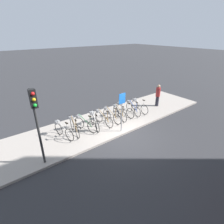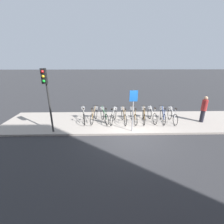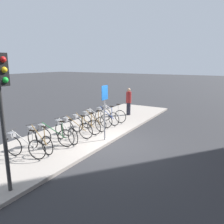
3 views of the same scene
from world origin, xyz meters
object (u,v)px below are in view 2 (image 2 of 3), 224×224
at_px(parked_bicycle_8, 163,115).
at_px(traffic_light, 46,88).
at_px(parked_bicycle_1, 94,115).
at_px(parked_bicycle_3, 114,115).
at_px(parked_bicycle_6, 144,115).
at_px(parked_bicycle_7, 152,114).
at_px(sign_post, 133,104).
at_px(parked_bicycle_9, 172,115).
at_px(pedestrian, 204,109).
at_px(parked_bicycle_0, 84,115).
at_px(parked_bicycle_5, 133,115).
at_px(parked_bicycle_2, 104,115).
at_px(parked_bicycle_4, 124,115).

bearing_deg(parked_bicycle_8, traffic_light, -168.02).
height_order(parked_bicycle_1, parked_bicycle_3, same).
relative_size(parked_bicycle_6, parked_bicycle_7, 0.99).
distance_m(parked_bicycle_7, sign_post, 2.46).
relative_size(parked_bicycle_9, pedestrian, 1.00).
height_order(parked_bicycle_3, sign_post, sign_post).
relative_size(parked_bicycle_1, parked_bicycle_3, 1.02).
distance_m(parked_bicycle_3, traffic_light, 4.32).
xyz_separation_m(parked_bicycle_3, traffic_light, (-3.52, -1.42, 2.07)).
xyz_separation_m(parked_bicycle_1, pedestrian, (7.12, -0.26, 0.46)).
bearing_deg(parked_bicycle_1, parked_bicycle_8, -1.85).
height_order(parked_bicycle_0, parked_bicycle_3, same).
distance_m(parked_bicycle_3, sign_post, 2.07).
bearing_deg(parked_bicycle_0, parked_bicycle_1, 0.17).
distance_m(parked_bicycle_0, parked_bicycle_6, 3.96).
bearing_deg(sign_post, parked_bicycle_3, 126.79).
distance_m(parked_bicycle_3, parked_bicycle_8, 3.24).
xyz_separation_m(parked_bicycle_1, parked_bicycle_5, (2.59, -0.13, 0.00)).
bearing_deg(parked_bicycle_3, traffic_light, -158.02).
height_order(parked_bicycle_2, parked_bicycle_8, same).
distance_m(parked_bicycle_3, parked_bicycle_7, 2.57).
bearing_deg(traffic_light, parked_bicycle_0, 45.57).
xyz_separation_m(parked_bicycle_3, pedestrian, (5.84, -0.10, 0.46)).
xyz_separation_m(parked_bicycle_8, parked_bicycle_9, (0.63, -0.01, 0.00)).
distance_m(parked_bicycle_3, parked_bicycle_5, 1.31).
height_order(parked_bicycle_1, traffic_light, traffic_light).
bearing_deg(parked_bicycle_1, parked_bicycle_6, -2.38).
height_order(parked_bicycle_1, parked_bicycle_8, same).
xyz_separation_m(parked_bicycle_1, parked_bicycle_7, (3.84, 0.00, 0.00)).
xyz_separation_m(parked_bicycle_0, parked_bicycle_8, (5.21, -0.14, 0.00)).
distance_m(pedestrian, sign_post, 5.03).
bearing_deg(parked_bicycle_8, parked_bicycle_7, 167.90).
relative_size(parked_bicycle_8, sign_post, 0.72).
distance_m(parked_bicycle_1, parked_bicycle_7, 3.84).
relative_size(parked_bicycle_4, parked_bicycle_8, 1.01).
distance_m(parked_bicycle_5, sign_post, 1.84).
height_order(parked_bicycle_6, parked_bicycle_7, same).
bearing_deg(parked_bicycle_0, parked_bicycle_3, -4.61).
xyz_separation_m(parked_bicycle_7, sign_post, (-1.54, -1.53, 1.16)).
height_order(parked_bicycle_1, sign_post, sign_post).
height_order(parked_bicycle_3, parked_bicycle_8, same).
relative_size(parked_bicycle_0, sign_post, 0.71).
xyz_separation_m(parked_bicycle_2, pedestrian, (6.47, -0.20, 0.46)).
distance_m(parked_bicycle_0, parked_bicycle_2, 1.35).
distance_m(parked_bicycle_0, parked_bicycle_8, 5.22).
xyz_separation_m(parked_bicycle_1, traffic_light, (-2.24, -1.58, 2.07)).
bearing_deg(pedestrian, parked_bicycle_0, 178.11).
bearing_deg(parked_bicycle_4, parked_bicycle_9, -0.28).
relative_size(parked_bicycle_2, parked_bicycle_5, 0.96).
height_order(parked_bicycle_7, traffic_light, traffic_light).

